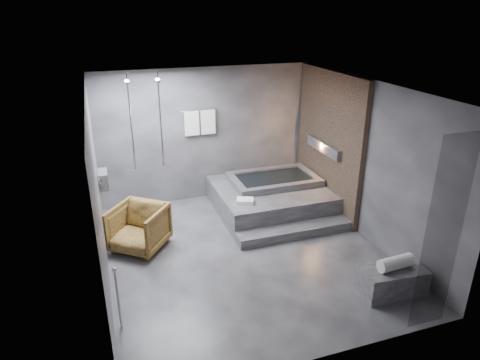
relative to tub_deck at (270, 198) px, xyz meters
name	(u,v)px	position (x,y,z in m)	size (l,w,h in m)	color
room	(264,150)	(-0.65, -1.21, 1.48)	(5.00, 5.04, 2.82)	#2C2C2F
tub_deck	(270,198)	(0.00, 0.00, 0.00)	(2.20, 2.00, 0.50)	#313134
tub_step	(295,231)	(0.00, -1.18, -0.16)	(2.20, 0.36, 0.18)	#313134
concrete_bench	(392,280)	(0.62, -3.15, -0.04)	(0.92, 0.50, 0.41)	#353538
driftwood_chair	(139,228)	(-2.73, -0.70, 0.14)	(0.84, 0.86, 0.79)	#422C10
rolled_towel	(396,263)	(0.63, -3.16, 0.26)	(0.19, 0.19, 0.54)	white
deck_towel	(245,201)	(-0.75, -0.56, 0.29)	(0.31, 0.23, 0.08)	white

